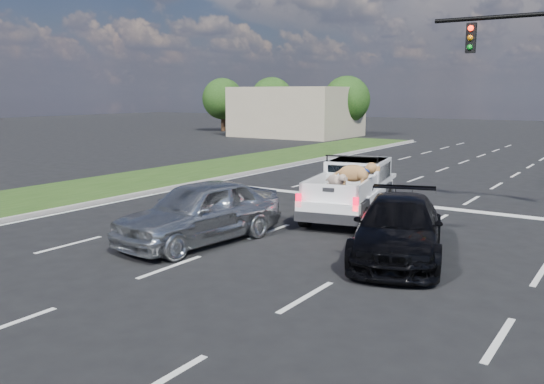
{
  "coord_description": "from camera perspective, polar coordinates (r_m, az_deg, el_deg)",
  "views": [
    {
      "loc": [
        6.94,
        -9.09,
        3.82
      ],
      "look_at": [
        -0.34,
        2.0,
        1.55
      ],
      "focal_mm": 38.0,
      "sensor_mm": 36.0,
      "label": 1
    }
  ],
  "objects": [
    {
      "name": "building_left",
      "position": [
        52.55,
        2.45,
        7.94
      ],
      "size": [
        10.0,
        8.0,
        4.4
      ],
      "primitive_type": "cube",
      "color": "tan",
      "rests_on": "ground"
    },
    {
      "name": "silver_sedan",
      "position": [
        14.98,
        -7.18,
        -1.93
      ],
      "size": [
        2.53,
        4.99,
        1.63
      ],
      "primitive_type": "imported",
      "rotation": [
        0.0,
        0.0,
        -0.13
      ],
      "color": "#AEB1B5",
      "rests_on": "ground"
    },
    {
      "name": "road_markings",
      "position": [
        17.54,
        9.16,
        -2.97
      ],
      "size": [
        17.75,
        60.0,
        0.01
      ],
      "color": "silver",
      "rests_on": "ground"
    },
    {
      "name": "curb_left",
      "position": [
        22.3,
        -13.18,
        -0.22
      ],
      "size": [
        0.15,
        60.0,
        0.14
      ],
      "primitive_type": "cube",
      "color": "#9F9892",
      "rests_on": "ground"
    },
    {
      "name": "ground",
      "position": [
        12.06,
        -3.9,
        -8.78
      ],
      "size": [
        160.0,
        160.0,
        0.0
      ],
      "primitive_type": "plane",
      "color": "black",
      "rests_on": "ground"
    },
    {
      "name": "tree_far_a",
      "position": [
        59.85,
        -4.89,
        9.17
      ],
      "size": [
        4.2,
        4.2,
        5.4
      ],
      "color": "#332114",
      "rests_on": "ground"
    },
    {
      "name": "grass_median_left",
      "position": [
        24.12,
        -17.2,
        0.29
      ],
      "size": [
        5.0,
        60.0,
        0.1
      ],
      "primitive_type": "cube",
      "color": "#203E13",
      "rests_on": "ground"
    },
    {
      "name": "pickup_truck",
      "position": [
        18.28,
        7.88,
        0.42
      ],
      "size": [
        2.79,
        5.34,
        1.91
      ],
      "rotation": [
        0.0,
        0.0,
        0.2
      ],
      "color": "black",
      "rests_on": "ground"
    },
    {
      "name": "tree_far_b",
      "position": [
        56.35,
        -0.02,
        9.18
      ],
      "size": [
        4.2,
        4.2,
        5.4
      ],
      "color": "#332114",
      "rests_on": "ground"
    },
    {
      "name": "tree_far_c",
      "position": [
        52.38,
        7.4,
        9.05
      ],
      "size": [
        4.2,
        4.2,
        5.4
      ],
      "color": "#332114",
      "rests_on": "ground"
    },
    {
      "name": "black_coupe",
      "position": [
        13.83,
        12.39,
        -3.51
      ],
      "size": [
        3.37,
        5.25,
        1.42
      ],
      "primitive_type": "imported",
      "rotation": [
        0.0,
        0.0,
        0.31
      ],
      "color": "black",
      "rests_on": "ground"
    }
  ]
}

